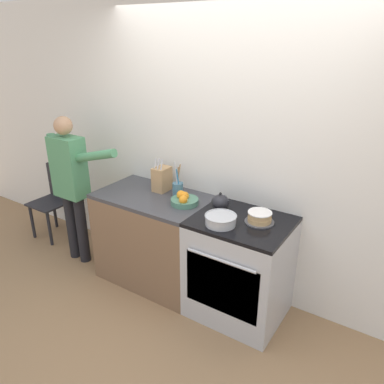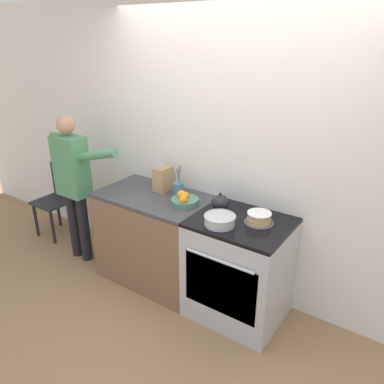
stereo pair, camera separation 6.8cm
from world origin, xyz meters
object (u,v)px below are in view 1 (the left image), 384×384
knife_block (162,179)px  tea_kettle (220,202)px  mixing_bowl (221,220)px  person_baker (71,179)px  layer_cake (260,218)px  utensil_crock (178,188)px  fruit_bowl (184,200)px  dining_chair (55,196)px  stove_range (239,268)px

knife_block → tea_kettle: bearing=-5.3°
mixing_bowl → person_baker: person_baker is taller
knife_block → person_baker: bearing=-160.1°
layer_cake → utensil_crock: utensil_crock is taller
tea_kettle → fruit_bowl: size_ratio=0.76×
mixing_bowl → fruit_bowl: size_ratio=1.03×
knife_block → fruit_bowl: bearing=-22.5°
layer_cake → knife_block: size_ratio=0.72×
utensil_crock → tea_kettle: bearing=-4.0°
dining_chair → utensil_crock: bearing=-32.4°
layer_cake → fruit_bowl: (-0.69, -0.04, -0.00)m
knife_block → person_baker: (-0.90, -0.33, -0.09)m
stove_range → person_baker: size_ratio=0.58×
stove_range → mixing_bowl: mixing_bowl is taller
mixing_bowl → dining_chair: size_ratio=0.30×
layer_cake → utensil_crock: size_ratio=0.71×
tea_kettle → knife_block: (-0.66, 0.06, 0.05)m
tea_kettle → mixing_bowl: 0.28m
mixing_bowl → utensil_crock: 0.66m
tea_kettle → fruit_bowl: 0.32m
stove_range → tea_kettle: tea_kettle is taller
layer_cake → utensil_crock: bearing=174.7°
layer_cake → fruit_bowl: bearing=-176.8°
person_baker → dining_chair: (-0.66, 0.25, -0.44)m
utensil_crock → person_baker: bearing=-164.9°
mixing_bowl → utensil_crock: utensil_crock is taller
utensil_crock → layer_cake: bearing=-5.3°
stove_range → knife_block: size_ratio=2.77×
utensil_crock → fruit_bowl: bearing=-38.1°
stove_range → tea_kettle: size_ratio=4.85×
layer_cake → mixing_bowl: bearing=-139.8°
fruit_bowl → layer_cake: bearing=3.2°
stove_range → person_baker: person_baker is taller
layer_cake → tea_kettle: (-0.38, 0.04, 0.02)m
fruit_bowl → knife_block: bearing=157.5°
mixing_bowl → person_baker: size_ratio=0.16×
tea_kettle → dining_chair: tea_kettle is taller
utensil_crock → person_baker: person_baker is taller
tea_kettle → person_baker: 1.58m
knife_block → utensil_crock: bearing=-8.1°
fruit_bowl → person_baker: person_baker is taller
stove_range → knife_block: bearing=170.6°
tea_kettle → person_baker: person_baker is taller
knife_block → dining_chair: size_ratio=0.38×
utensil_crock → person_baker: size_ratio=0.21×
tea_kettle → layer_cake: bearing=-6.8°
stove_range → person_baker: bearing=-174.5°
layer_cake → person_baker: bearing=-173.6°
utensil_crock → stove_range: bearing=-9.7°
stove_range → mixing_bowl: size_ratio=3.58×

